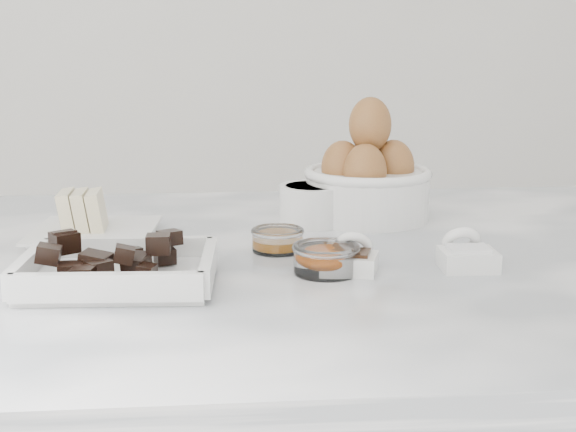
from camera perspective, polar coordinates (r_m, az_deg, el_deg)
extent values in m
cube|color=white|center=(0.97, -1.02, -3.85)|extent=(1.20, 0.80, 0.04)
cube|color=white|center=(0.87, -11.91, -4.44)|extent=(0.20, 0.15, 0.01)
cube|color=white|center=(1.07, -13.57, -1.34)|extent=(0.15, 0.15, 0.01)
cube|color=white|center=(1.07, -13.59, -0.97)|extent=(0.16, 0.16, 0.00)
cylinder|color=white|center=(1.12, 1.74, 0.81)|extent=(0.09, 0.09, 0.06)
cylinder|color=white|center=(1.11, 1.74, 1.94)|extent=(0.07, 0.07, 0.01)
cylinder|color=white|center=(1.15, 5.66, 1.47)|extent=(0.18, 0.18, 0.07)
torus|color=white|center=(1.15, 5.69, 3.06)|extent=(0.18, 0.18, 0.02)
ellipsoid|color=olive|center=(1.16, 7.42, 3.51)|extent=(0.06, 0.06, 0.08)
ellipsoid|color=olive|center=(1.14, 3.93, 3.40)|extent=(0.06, 0.06, 0.08)
ellipsoid|color=olive|center=(1.18, 5.58, 3.73)|extent=(0.06, 0.06, 0.08)
ellipsoid|color=olive|center=(1.11, 5.73, 3.14)|extent=(0.06, 0.06, 0.08)
ellipsoid|color=olive|center=(1.14, 5.86, 6.47)|extent=(0.06, 0.06, 0.08)
cylinder|color=white|center=(0.98, -0.74, -1.76)|extent=(0.06, 0.06, 0.03)
torus|color=white|center=(0.98, -0.75, -1.07)|extent=(0.07, 0.07, 0.01)
cylinder|color=orange|center=(0.98, -0.74, -2.00)|extent=(0.05, 0.05, 0.01)
cylinder|color=white|center=(0.89, 2.73, -3.14)|extent=(0.07, 0.07, 0.03)
torus|color=white|center=(0.89, 2.73, -2.27)|extent=(0.08, 0.08, 0.01)
ellipsoid|color=orange|center=(0.89, 2.73, -3.08)|extent=(0.05, 0.05, 0.02)
cube|color=white|center=(0.89, 4.45, -3.37)|extent=(0.07, 0.06, 0.02)
cube|color=black|center=(0.89, 4.46, -2.59)|extent=(0.05, 0.04, 0.00)
torus|color=white|center=(0.92, 4.72, -2.12)|extent=(0.05, 0.05, 0.04)
cube|color=white|center=(0.93, 12.68, -3.06)|extent=(0.06, 0.05, 0.02)
cube|color=white|center=(0.92, 12.72, -2.27)|extent=(0.05, 0.04, 0.00)
torus|color=white|center=(0.95, 12.21, -1.79)|extent=(0.05, 0.04, 0.04)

